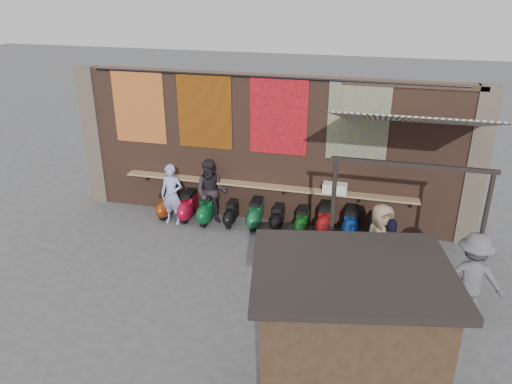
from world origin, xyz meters
TOP-DOWN VIEW (x-y plane):
  - ground at (0.00, 0.00)m, footprint 70.00×70.00m
  - brick_wall at (0.00, 2.70)m, footprint 10.00×0.40m
  - pier_left at (-5.20, 2.70)m, footprint 0.50×0.50m
  - pier_right at (5.20, 2.70)m, footprint 0.50×0.50m
  - eating_counter at (0.00, 2.33)m, footprint 8.00×0.32m
  - shelf_box at (1.86, 2.30)m, footprint 0.62×0.30m
  - tapestry_redgold at (-3.60, 2.48)m, footprint 1.50×0.02m
  - tapestry_sun at (-1.70, 2.48)m, footprint 1.50×0.02m
  - tapestry_orange at (0.30, 2.48)m, footprint 1.50×0.02m
  - tapestry_multi at (2.30, 2.48)m, footprint 1.50×0.02m
  - hang_rail at (0.00, 2.47)m, footprint 9.50×0.06m
  - scooter_stool_0 at (-2.78, 2.02)m, footprint 0.35×0.77m
  - scooter_stool_1 at (-2.12, 2.02)m, footprint 0.38×0.85m
  - scooter_stool_2 at (-1.54, 1.96)m, footprint 0.40×0.88m
  - scooter_stool_3 at (-0.85, 1.98)m, footprint 0.32×0.71m
  - scooter_stool_4 at (-0.19, 2.04)m, footprint 0.37×0.81m
  - scooter_stool_5 at (0.43, 2.02)m, footprint 0.32×0.71m
  - scooter_stool_6 at (1.09, 1.97)m, footprint 0.34×0.75m
  - scooter_stool_7 at (1.69, 2.05)m, footprint 0.40×0.89m
  - scooter_stool_8 at (2.35, 2.03)m, footprint 0.39×0.88m
  - scooter_stool_9 at (2.98, 1.96)m, footprint 0.35×0.79m
  - diner_left at (-2.46, 1.71)m, footprint 0.62×0.42m
  - diner_right at (-1.42, 2.00)m, footprint 0.94×0.76m
  - shopper_navy at (3.32, 0.23)m, footprint 0.98×0.66m
  - shopper_grey at (4.85, -0.74)m, footprint 1.26×0.78m
  - shopper_tan at (3.09, 0.39)m, footprint 1.03×0.98m
  - market_stall at (2.70, -3.85)m, footprint 2.71×2.25m
  - stall_roof at (2.70, -3.85)m, footprint 3.05×2.57m
  - stall_sign at (2.51, -2.94)m, footprint 1.18×0.28m
  - stall_shelf at (2.51, -2.94)m, footprint 1.97×0.50m
  - awning_canvas at (3.50, 0.90)m, footprint 3.20×3.28m
  - awning_ledger at (3.50, 2.49)m, footprint 3.30×0.08m
  - awning_header at (3.50, -0.60)m, footprint 3.00×0.08m
  - awning_post_left at (2.10, -0.60)m, footprint 0.09×0.09m
  - awning_post_right at (4.90, -0.60)m, footprint 0.09×0.09m

SIDE VIEW (x-z plane):
  - ground at x=0.00m, z-range 0.00..0.00m
  - scooter_stool_3 at x=-0.85m, z-range 0.00..0.67m
  - scooter_stool_5 at x=0.43m, z-range 0.00..0.67m
  - scooter_stool_6 at x=1.09m, z-range 0.00..0.71m
  - scooter_stool_0 at x=-2.78m, z-range 0.00..0.73m
  - scooter_stool_9 at x=2.98m, z-range 0.00..0.75m
  - scooter_stool_4 at x=-0.19m, z-range 0.00..0.77m
  - scooter_stool_1 at x=-2.12m, z-range 0.00..0.81m
  - scooter_stool_8 at x=2.35m, z-range 0.00..0.83m
  - scooter_stool_2 at x=-1.54m, z-range 0.00..0.84m
  - scooter_stool_7 at x=1.69m, z-range 0.00..0.85m
  - shopper_navy at x=3.32m, z-range 0.00..1.54m
  - diner_left at x=-2.46m, z-range 0.00..1.69m
  - shopper_tan at x=3.09m, z-range 0.00..1.78m
  - diner_right at x=-1.42m, z-range 0.00..1.82m
  - shopper_grey at x=4.85m, z-range 0.00..1.89m
  - stall_shelf at x=2.51m, z-range 0.92..0.98m
  - eating_counter at x=0.00m, z-range 1.08..1.12m
  - shelf_box at x=1.86m, z-range 1.12..1.38m
  - market_stall at x=2.70m, z-range 0.00..2.59m
  - awning_post_left at x=2.10m, z-range 0.00..3.10m
  - awning_post_right at x=4.90m, z-range 0.00..3.10m
  - stall_sign at x=2.51m, z-range 1.63..2.13m
  - brick_wall at x=0.00m, z-range 0.00..4.00m
  - pier_left at x=-5.20m, z-range 0.00..4.00m
  - pier_right at x=5.20m, z-range 0.00..4.00m
  - stall_roof at x=2.70m, z-range 2.59..2.71m
  - tapestry_redgold at x=-3.60m, z-range 2.00..4.00m
  - tapestry_sun at x=-1.70m, z-range 2.00..4.00m
  - tapestry_orange at x=0.30m, z-range 2.00..4.00m
  - tapestry_multi at x=2.30m, z-range 2.00..4.00m
  - awning_header at x=3.50m, z-range 3.04..3.12m
  - awning_canvas at x=3.50m, z-range 3.07..4.03m
  - awning_ledger at x=3.50m, z-range 3.89..4.01m
  - hang_rail at x=0.00m, z-range 3.95..4.01m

